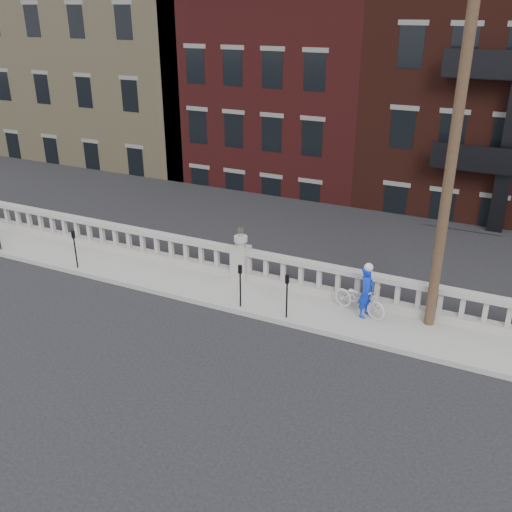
{
  "coord_description": "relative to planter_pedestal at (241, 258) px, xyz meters",
  "views": [
    {
      "loc": [
        7.91,
        -11.24,
        8.46
      ],
      "look_at": [
        0.91,
        3.2,
        1.39
      ],
      "focal_mm": 40.0,
      "sensor_mm": 36.0,
      "label": 1
    }
  ],
  "objects": [
    {
      "name": "ground",
      "position": [
        0.0,
        -3.95,
        -0.83
      ],
      "size": [
        120.0,
        120.0,
        0.0
      ],
      "primitive_type": "plane",
      "color": "black",
      "rests_on": "ground"
    },
    {
      "name": "sidewalk",
      "position": [
        0.0,
        -0.95,
        -0.76
      ],
      "size": [
        32.0,
        2.2,
        0.15
      ],
      "primitive_type": "cube",
      "color": "gray",
      "rests_on": "ground"
    },
    {
      "name": "balustrade",
      "position": [
        0.0,
        0.0,
        -0.19
      ],
      "size": [
        28.0,
        0.34,
        1.03
      ],
      "color": "gray",
      "rests_on": "sidewalk"
    },
    {
      "name": "planter_pedestal",
      "position": [
        0.0,
        0.0,
        0.0
      ],
      "size": [
        0.55,
        0.55,
        1.76
      ],
      "color": "gray",
      "rests_on": "sidewalk"
    },
    {
      "name": "lower_level",
      "position": [
        0.56,
        19.09,
        1.8
      ],
      "size": [
        80.0,
        44.0,
        20.8
      ],
      "color": "#605E59",
      "rests_on": "ground"
    },
    {
      "name": "utility_pole",
      "position": [
        6.2,
        -0.35,
        4.41
      ],
      "size": [
        1.6,
        0.28,
        10.0
      ],
      "color": "#422D1E",
      "rests_on": "sidewalk"
    },
    {
      "name": "parking_meter_c",
      "position": [
        -5.43,
        -1.8,
        0.17
      ],
      "size": [
        0.1,
        0.09,
        1.36
      ],
      "color": "black",
      "rests_on": "sidewalk"
    },
    {
      "name": "parking_meter_d",
      "position": [
        0.9,
        -1.8,
        0.17
      ],
      "size": [
        0.1,
        0.09,
        1.36
      ],
      "color": "black",
      "rests_on": "sidewalk"
    },
    {
      "name": "parking_meter_e",
      "position": [
        2.4,
        -1.8,
        0.17
      ],
      "size": [
        0.1,
        0.09,
        1.36
      ],
      "color": "black",
      "rests_on": "sidewalk"
    },
    {
      "name": "bicycle",
      "position": [
        4.22,
        -0.62,
        -0.22
      ],
      "size": [
        1.84,
        1.1,
        0.91
      ],
      "primitive_type": "imported",
      "rotation": [
        0.0,
        0.0,
        1.27
      ],
      "color": "silver",
      "rests_on": "sidewalk"
    },
    {
      "name": "cyclist",
      "position": [
        4.43,
        -0.72,
        0.11
      ],
      "size": [
        0.49,
        0.64,
        1.57
      ],
      "primitive_type": "imported",
      "rotation": [
        0.0,
        0.0,
        1.36
      ],
      "color": "#0E2FD3",
      "rests_on": "sidewalk"
    }
  ]
}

